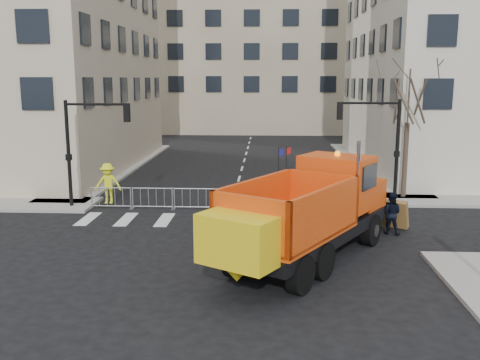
{
  "coord_description": "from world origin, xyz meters",
  "views": [
    {
      "loc": [
        1.79,
        -18.19,
        6.43
      ],
      "look_at": [
        0.74,
        2.5,
        2.48
      ],
      "focal_mm": 40.0,
      "sensor_mm": 36.0,
      "label": 1
    }
  ],
  "objects_px": {
    "cop_b": "(391,213)",
    "newspaper_box": "(312,202)",
    "plow_truck": "(307,210)",
    "cop_c": "(345,206)",
    "worker": "(108,183)",
    "cop_a": "(373,206)"
  },
  "relations": [
    {
      "from": "cop_a",
      "to": "worker",
      "type": "xyz_separation_m",
      "value": [
        -12.68,
        3.46,
        0.21
      ]
    },
    {
      "from": "cop_a",
      "to": "cop_b",
      "type": "distance_m",
      "value": 1.05
    },
    {
      "from": "plow_truck",
      "to": "cop_c",
      "type": "height_order",
      "value": "plow_truck"
    },
    {
      "from": "cop_a",
      "to": "cop_b",
      "type": "bearing_deg",
      "value": 128.4
    },
    {
      "from": "plow_truck",
      "to": "cop_c",
      "type": "xyz_separation_m",
      "value": [
        2.04,
        5.02,
        -1.04
      ]
    },
    {
      "from": "cop_b",
      "to": "cop_c",
      "type": "height_order",
      "value": "cop_b"
    },
    {
      "from": "cop_c",
      "to": "cop_a",
      "type": "bearing_deg",
      "value": 95.29
    },
    {
      "from": "cop_b",
      "to": "newspaper_box",
      "type": "distance_m",
      "value": 4.12
    },
    {
      "from": "cop_b",
      "to": "cop_a",
      "type": "bearing_deg",
      "value": -33.95
    },
    {
      "from": "plow_truck",
      "to": "cop_a",
      "type": "relative_size",
      "value": 5.58
    },
    {
      "from": "plow_truck",
      "to": "cop_b",
      "type": "distance_m",
      "value": 5.37
    },
    {
      "from": "cop_b",
      "to": "plow_truck",
      "type": "bearing_deg",
      "value": 66.38
    },
    {
      "from": "plow_truck",
      "to": "cop_a",
      "type": "height_order",
      "value": "plow_truck"
    },
    {
      "from": "plow_truck",
      "to": "newspaper_box",
      "type": "height_order",
      "value": "plow_truck"
    },
    {
      "from": "cop_a",
      "to": "cop_c",
      "type": "height_order",
      "value": "cop_a"
    },
    {
      "from": "cop_b",
      "to": "worker",
      "type": "bearing_deg",
      "value": 3.89
    },
    {
      "from": "cop_b",
      "to": "newspaper_box",
      "type": "height_order",
      "value": "cop_b"
    },
    {
      "from": "worker",
      "to": "cop_a",
      "type": "bearing_deg",
      "value": -17.15
    },
    {
      "from": "cop_a",
      "to": "cop_b",
      "type": "height_order",
      "value": "cop_a"
    },
    {
      "from": "cop_c",
      "to": "cop_b",
      "type": "bearing_deg",
      "value": 79.77
    },
    {
      "from": "plow_truck",
      "to": "worker",
      "type": "distance_m",
      "value": 12.45
    },
    {
      "from": "cop_b",
      "to": "worker",
      "type": "height_order",
      "value": "worker"
    }
  ]
}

